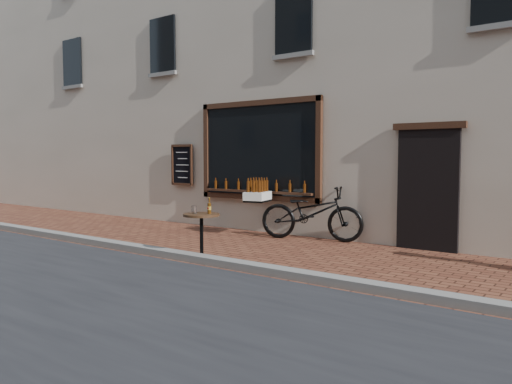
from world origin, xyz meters
The scene contains 5 objects.
ground centered at (0.00, 0.00, 0.00)m, with size 90.00×90.00×0.00m, color #562A1B.
kerb centered at (0.00, 0.20, 0.06)m, with size 90.00×0.25×0.12m, color slate.
shop_building centered at (0.00, 6.50, 5.00)m, with size 28.00×6.20×10.00m.
cargo_bicycle centered at (-0.40, 3.15, 0.57)m, with size 2.55×1.29×1.20m.
bistro_table centered at (-0.79, 0.35, 0.55)m, with size 0.60×0.60×1.03m.
Camera 1 is at (4.76, -5.65, 1.70)m, focal length 35.00 mm.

